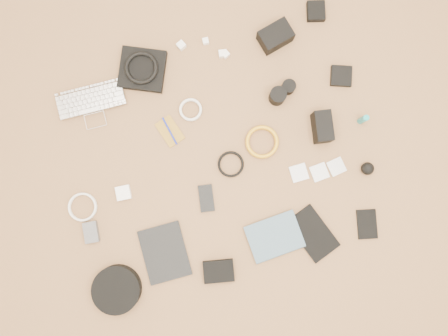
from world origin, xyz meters
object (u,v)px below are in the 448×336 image
object	(u,v)px
dslr_camera	(275,36)
phone	(206,198)
headphone_case	(117,289)
paperback	(281,255)
tablet	(165,253)
laptop	(93,109)

from	to	relation	value
dslr_camera	phone	size ratio (longest dim) A/B	1.17
dslr_camera	headphone_case	xyz separation A→B (m)	(-0.96, -0.82, -0.01)
headphone_case	paperback	xyz separation A→B (m)	(0.70, -0.07, -0.02)
tablet	phone	world-z (taller)	tablet
dslr_camera	headphone_case	distance (m)	1.26
phone	headphone_case	world-z (taller)	headphone_case
laptop	dslr_camera	size ratio (longest dim) A/B	2.17
laptop	phone	bearing A→B (deg)	-52.51
tablet	paperback	world-z (taller)	paperback
laptop	paperback	size ratio (longest dim) A/B	1.32
phone	headphone_case	bearing A→B (deg)	-141.57
tablet	phone	bearing A→B (deg)	37.27
laptop	dslr_camera	bearing A→B (deg)	7.17
tablet	paperback	size ratio (longest dim) A/B	1.06
phone	headphone_case	distance (m)	0.53
dslr_camera	phone	world-z (taller)	dslr_camera
phone	paperback	xyz separation A→B (m)	(0.23, -0.32, 0.01)
laptop	tablet	xyz separation A→B (m)	(0.11, -0.68, -0.01)
tablet	headphone_case	bearing A→B (deg)	-158.33
phone	laptop	bearing A→B (deg)	134.63
headphone_case	paperback	distance (m)	0.70
phone	headphone_case	xyz separation A→B (m)	(-0.47, -0.25, 0.02)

